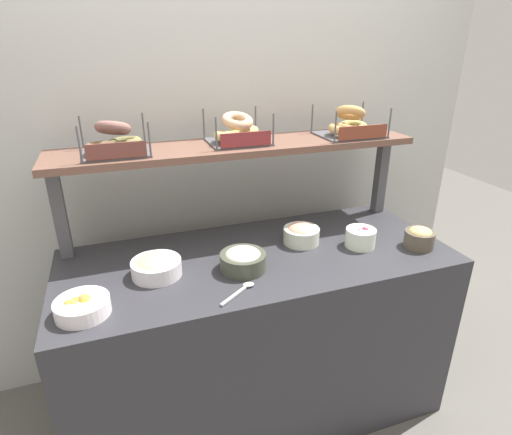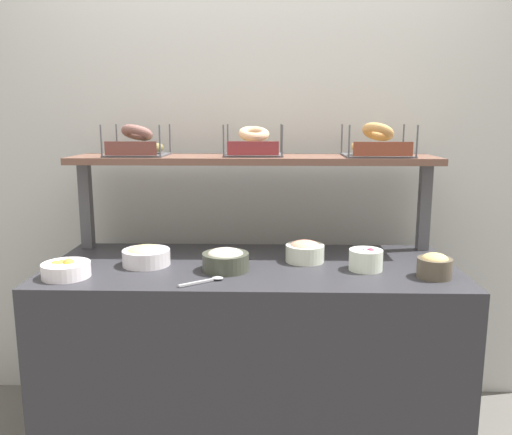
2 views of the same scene
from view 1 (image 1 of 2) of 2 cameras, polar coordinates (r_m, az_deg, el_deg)
The scene contains 16 objects.
ground_plane at distance 2.32m, azimuth 0.36°, elevation -23.99°, with size 8.00×8.00×0.00m, color #595651.
back_wall at distance 2.17m, azimuth -4.55°, elevation 9.62°, with size 2.88×0.06×2.40m, color #BABCB7.
deli_counter at distance 2.03m, azimuth 0.39°, elevation -15.81°, with size 1.68×0.70×0.85m, color #2D2D33.
shelf_riser_left at distance 1.89m, azimuth -25.38°, elevation 0.57°, with size 0.05×0.05×0.40m, color #4C4C51.
shelf_riser_right at distance 2.29m, azimuth 16.75°, elevation 5.56°, with size 0.05×0.05×0.40m, color #4C4C51.
upper_shelf at distance 1.89m, azimuth -2.35°, elevation 9.69°, with size 1.64×0.32×0.03m, color brown.
bowl_lox_spread at distance 1.90m, azimuth 6.26°, elevation -2.23°, with size 0.16×0.16×0.09m.
bowl_fruit_salad at distance 1.54m, azimuth -22.77°, elevation -11.18°, with size 0.18×0.18×0.07m.
bowl_tuna_salad at distance 1.67m, azimuth -1.79°, elevation -5.80°, with size 0.19×0.19×0.09m.
bowl_hummus at distance 1.99m, azimuth 21.53°, elevation -2.54°, with size 0.13×0.13×0.10m.
bowl_egg_salad at distance 1.68m, azimuth -13.52°, elevation -6.51°, with size 0.20×0.20×0.08m.
bowl_beet_salad at distance 1.92m, azimuth 14.18°, elevation -2.64°, with size 0.13×0.13×0.09m.
serving_spoon_near_plate at distance 1.56m, azimuth -1.92°, elevation -9.85°, with size 0.16×0.11×0.01m.
bagel_basket_poppy at distance 1.79m, azimuth -18.86°, elevation 9.77°, with size 0.28×0.26×0.15m.
bagel_basket_plain at distance 1.89m, azimuth -2.58°, elevation 11.65°, with size 0.28×0.26×0.14m.
bagel_basket_sesame at distance 2.08m, azimuth 12.71°, elevation 12.21°, with size 0.29×0.25×0.16m.
Camera 1 is at (-0.54, -1.49, 1.70)m, focal length 29.12 mm.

